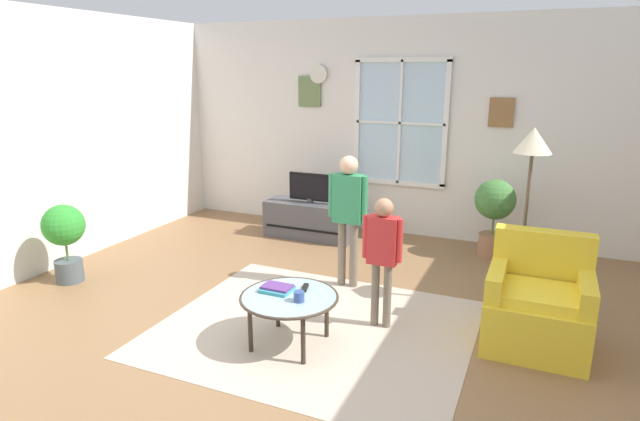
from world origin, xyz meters
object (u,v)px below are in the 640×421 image
Objects in this scene: potted_plant_by_window at (494,209)px; remote_near_cup at (304,288)px; tv_stand at (310,220)px; person_green_shirt at (348,206)px; potted_plant_corner at (65,234)px; cup at (299,296)px; book_stack at (277,288)px; armchair at (538,306)px; remote_near_books at (282,292)px; person_red_shirt at (383,248)px; television at (310,187)px; coffee_table at (289,299)px; floor_lamp at (532,159)px.

remote_near_cup is at bearing -114.79° from potted_plant_by_window.
person_green_shirt is at bearing -52.30° from tv_stand.
potted_plant_by_window is 4.64m from potted_plant_corner.
book_stack is at bearing 156.51° from cup.
potted_plant_by_window is (1.24, 1.47, -0.26)m from person_green_shirt.
remote_near_books is at bearing -157.76° from armchair.
person_red_shirt is at bearing 37.28° from book_stack.
person_green_shirt is at bearing 92.30° from remote_near_cup.
tv_stand is 3.31m from armchair.
tv_stand reaches higher than book_stack.
person_red_shirt is (0.64, 0.56, 0.28)m from remote_near_books.
armchair is (2.78, -1.79, -0.34)m from television.
tv_stand reaches higher than coffee_table.
potted_plant_corner is at bearing 175.56° from book_stack.
floor_lamp reaches higher than remote_near_cup.
book_stack is 1.30m from person_green_shirt.
person_red_shirt is at bearing -107.26° from potted_plant_by_window.
cup is (-1.67, -0.84, 0.13)m from armchair.
remote_near_cup is at bearing -66.47° from television.
cup is (1.11, -2.63, -0.21)m from television.
coffee_table is 3.03m from potted_plant_by_window.
cup is 0.05× the size of floor_lamp.
remote_near_books is 2.60m from potted_plant_corner.
tv_stand is at bearing 112.80° from cup.
remote_near_books is (-0.07, 0.03, 0.04)m from coffee_table.
coffee_table is 0.85× the size of potted_plant_by_window.
potted_plant_by_window reaches higher than television.
potted_plant_corner reaches higher than tv_stand.
armchair is 10.49× the size of cup.
potted_plant_corner reaches higher than cup.
cup is at bearing -26.57° from coffee_table.
cup is at bearing -23.67° from remote_near_books.
armchair is 0.53× the size of floor_lamp.
coffee_table is 0.18m from remote_near_cup.
floor_lamp reaches higher than remote_near_books.
cup is (0.25, -0.11, 0.02)m from book_stack.
cup is at bearing -125.48° from person_red_shirt.
book_stack is 2.43m from floor_lamp.
armchair reaches higher than potted_plant_corner.
person_red_shirt is 1.23× the size of potted_plant_by_window.
book_stack is (0.86, -2.52, 0.20)m from tv_stand.
floor_lamp is at bearing 38.84° from book_stack.
remote_near_books is at bearing -4.88° from potted_plant_corner.
remote_near_cup is 1.18m from person_green_shirt.
person_green_shirt reaches higher than cup.
remote_near_cup is at bearing -141.49° from person_red_shirt.
person_green_shirt is at bearing 164.43° from armchair.
potted_plant_by_window reaches higher than remote_near_books.
remote_near_books is 1.00× the size of remote_near_cup.
remote_near_cup is (-1.73, -0.61, 0.10)m from armchair.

